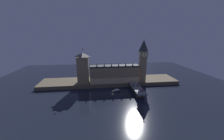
% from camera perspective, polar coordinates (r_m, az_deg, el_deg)
% --- Properties ---
extents(ground_plane, '(400.00, 400.00, 0.00)m').
position_cam_1_polar(ground_plane, '(193.06, 0.30, -9.27)').
color(ground_plane, black).
extents(embankment, '(220.00, 42.00, 5.61)m').
position_cam_1_polar(embankment, '(228.17, -0.95, -4.74)').
color(embankment, brown).
rests_on(embankment, ground_plane).
extents(parliament_hall, '(75.49, 16.44, 31.83)m').
position_cam_1_polar(parliament_hall, '(214.20, 1.01, -1.52)').
color(parliament_hall, '#8E7A56').
rests_on(parliament_hall, embankment).
extents(clock_tower, '(11.26, 11.37, 66.75)m').
position_cam_1_polar(clock_tower, '(217.47, 12.76, 4.34)').
color(clock_tower, '#8E7A56').
rests_on(clock_tower, embankment).
extents(victoria_tower, '(16.97, 16.97, 52.47)m').
position_cam_1_polar(victoria_tower, '(211.78, -11.98, 0.81)').
color(victoria_tower, '#8E7A56').
rests_on(victoria_tower, embankment).
extents(bridge, '(12.32, 46.00, 7.22)m').
position_cam_1_polar(bridge, '(193.54, 10.44, -7.94)').
color(bridge, slate).
rests_on(bridge, ground_plane).
extents(car_northbound_lead, '(1.97, 3.80, 1.55)m').
position_cam_1_polar(car_northbound_lead, '(199.17, 9.01, -6.23)').
color(car_northbound_lead, '#235633').
rests_on(car_northbound_lead, bridge).
extents(car_southbound_lead, '(2.03, 4.23, 1.49)m').
position_cam_1_polar(car_southbound_lead, '(182.71, 12.42, -8.33)').
color(car_southbound_lead, red).
rests_on(car_southbound_lead, bridge).
extents(car_southbound_trail, '(2.11, 4.70, 1.38)m').
position_cam_1_polar(car_southbound_trail, '(198.68, 10.70, -6.39)').
color(car_southbound_trail, red).
rests_on(car_southbound_trail, bridge).
extents(pedestrian_near_rail, '(0.38, 0.38, 1.75)m').
position_cam_1_polar(pedestrian_near_rail, '(178.01, 10.19, -8.76)').
color(pedestrian_near_rail, black).
rests_on(pedestrian_near_rail, bridge).
extents(pedestrian_mid_walk, '(0.38, 0.38, 1.67)m').
position_cam_1_polar(pedestrian_mid_walk, '(191.50, 12.29, -7.19)').
color(pedestrian_mid_walk, black).
rests_on(pedestrian_mid_walk, bridge).
extents(street_lamp_near, '(1.34, 0.60, 7.32)m').
position_cam_1_polar(street_lamp_near, '(176.25, 10.14, -7.72)').
color(street_lamp_near, '#2D3333').
rests_on(street_lamp_near, bridge).
extents(street_lamp_far, '(1.34, 0.60, 7.27)m').
position_cam_1_polar(street_lamp_far, '(202.75, 7.72, -4.67)').
color(street_lamp_far, '#2D3333').
rests_on(street_lamp_far, bridge).
extents(boat_upstream, '(13.10, 6.65, 3.44)m').
position_cam_1_polar(boat_upstream, '(195.58, 1.88, -8.56)').
color(boat_upstream, '#28282D').
rests_on(boat_upstream, ground_plane).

